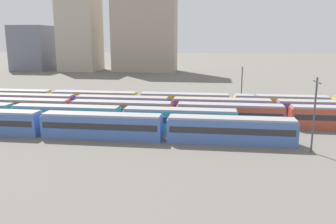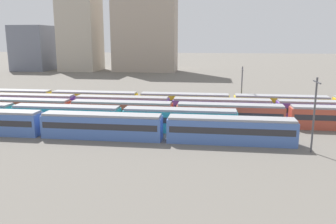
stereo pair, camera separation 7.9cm
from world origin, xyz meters
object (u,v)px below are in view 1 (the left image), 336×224
object	(u,v)px
train_track_1	(67,117)
train_track_2	(230,115)
catenary_pole_0	(314,111)
catenary_pole_1	(242,86)
train_track_3	(274,110)
train_track_0	(102,126)
train_track_4	(232,104)

from	to	relation	value
train_track_1	train_track_2	bearing A→B (deg)	10.94
train_track_2	catenary_pole_0	xyz separation A→B (m)	(10.10, -13.13, 3.56)
train_track_1	catenary_pole_1	bearing A→B (deg)	32.08
train_track_1	train_track_2	distance (m)	27.41
train_track_3	catenary_pole_0	bearing A→B (deg)	-83.91
train_track_0	train_track_2	bearing A→B (deg)	28.54
train_track_0	train_track_1	size ratio (longest dim) A/B	1.00
train_track_0	catenary_pole_1	distance (m)	32.55
train_track_1	catenary_pole_0	bearing A→B (deg)	-12.09
train_track_2	catenary_pole_0	world-z (taller)	catenary_pole_0
train_track_2	train_track_4	world-z (taller)	same
train_track_2	catenary_pole_1	bearing A→B (deg)	78.17
train_track_0	catenary_pole_1	xyz separation A→B (m)	(21.94, 23.83, 3.15)
train_track_4	catenary_pole_1	distance (m)	4.83
catenary_pole_1	train_track_3	bearing A→B (deg)	-57.07
train_track_1	train_track_4	size ratio (longest dim) A/B	0.50
train_track_2	train_track_4	xyz separation A→B (m)	(0.76, 10.40, 0.00)
train_track_4	catenary_pole_0	bearing A→B (deg)	-68.35
train_track_3	catenary_pole_0	xyz separation A→B (m)	(1.95, -18.33, 3.56)
train_track_0	train_track_1	bearing A→B (deg)	146.25
train_track_1	train_track_3	distance (m)	36.57
train_track_2	train_track_4	size ratio (longest dim) A/B	0.83
train_track_0	train_track_4	distance (m)	28.78
train_track_2	train_track_4	bearing A→B (deg)	85.80
train_track_4	catenary_pole_0	distance (m)	25.56
train_track_3	train_track_4	distance (m)	9.03
train_track_1	catenary_pole_1	xyz separation A→B (m)	(29.72, 18.63, 3.15)
train_track_1	train_track_3	bearing A→B (deg)	16.52
train_track_3	train_track_0	bearing A→B (deg)	-150.23
train_track_1	train_track_4	distance (m)	31.77
train_track_0	train_track_2	distance (m)	21.77
catenary_pole_1	catenary_pole_0	bearing A→B (deg)	-74.66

